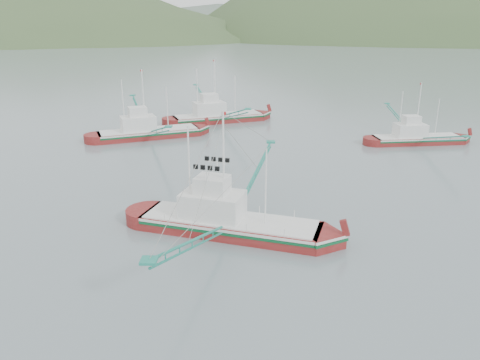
{
  "coord_description": "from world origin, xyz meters",
  "views": [
    {
      "loc": [
        1.05,
        -31.84,
        16.22
      ],
      "look_at": [
        0.0,
        6.0,
        3.2
      ],
      "focal_mm": 35.0,
      "sensor_mm": 36.0,
      "label": 1
    }
  ],
  "objects_px": {
    "bg_boat_far": "(217,109)",
    "bg_boat_left": "(148,123)",
    "main_boat": "(228,209)",
    "bg_boat_right": "(417,133)"
  },
  "relations": [
    {
      "from": "main_boat",
      "to": "bg_boat_right",
      "type": "bearing_deg",
      "value": 66.13
    },
    {
      "from": "bg_boat_far",
      "to": "bg_boat_right",
      "type": "bearing_deg",
      "value": -47.58
    },
    {
      "from": "main_boat",
      "to": "bg_boat_far",
      "type": "xyz_separation_m",
      "value": [
        -4.0,
        42.85,
        0.17
      ]
    },
    {
      "from": "bg_boat_far",
      "to": "bg_boat_left",
      "type": "bearing_deg",
      "value": -151.09
    },
    {
      "from": "bg_boat_far",
      "to": "bg_boat_left",
      "type": "distance_m",
      "value": 14.62
    },
    {
      "from": "bg_boat_right",
      "to": "bg_boat_far",
      "type": "bearing_deg",
      "value": 146.56
    },
    {
      "from": "main_boat",
      "to": "bg_boat_left",
      "type": "height_order",
      "value": "main_boat"
    },
    {
      "from": "main_boat",
      "to": "bg_boat_right",
      "type": "xyz_separation_m",
      "value": [
        24.48,
        29.29,
        -0.62
      ]
    },
    {
      "from": "main_boat",
      "to": "bg_boat_right",
      "type": "distance_m",
      "value": 38.18
    },
    {
      "from": "bg_boat_right",
      "to": "bg_boat_left",
      "type": "height_order",
      "value": "bg_boat_left"
    }
  ]
}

